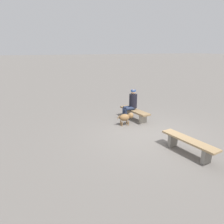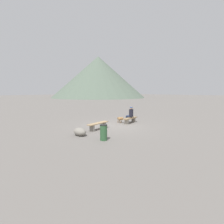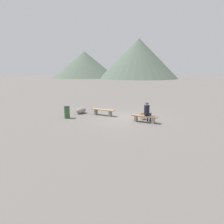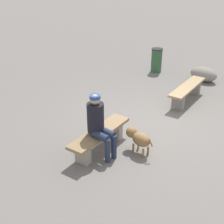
# 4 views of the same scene
# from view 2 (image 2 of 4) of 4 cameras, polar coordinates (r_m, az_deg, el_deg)

# --- Properties ---
(ground) EXTENTS (210.00, 210.00, 0.06)m
(ground) POSITION_cam_2_polar(r_m,az_deg,el_deg) (13.08, 0.45, -4.57)
(ground) COLOR slate
(bench_left) EXTENTS (1.83, 0.61, 0.46)m
(bench_left) POSITION_cam_2_polar(r_m,az_deg,el_deg) (11.75, -4.52, -4.13)
(bench_left) COLOR gray
(bench_left) RESTS_ON ground
(bench_right) EXTENTS (1.70, 0.61, 0.44)m
(bench_right) POSITION_cam_2_polar(r_m,az_deg,el_deg) (14.14, 5.91, -2.33)
(bench_right) COLOR gray
(bench_right) RESTS_ON ground
(seated_person) EXTENTS (0.34, 0.62, 1.30)m
(seated_person) POSITION_cam_2_polar(r_m,az_deg,el_deg) (14.23, 5.94, -0.53)
(seated_person) COLOR black
(seated_person) RESTS_ON ground
(dog) EXTENTS (0.31, 0.69, 0.50)m
(dog) POSITION_cam_2_polar(r_m,az_deg,el_deg) (14.18, 2.70, -2.18)
(dog) COLOR olive
(dog) RESTS_ON ground
(trash_bin) EXTENTS (0.39, 0.39, 0.83)m
(trash_bin) POSITION_cam_2_polar(r_m,az_deg,el_deg) (9.23, -2.74, -6.61)
(trash_bin) COLOR #2D5633
(trash_bin) RESTS_ON ground
(boulder) EXTENTS (0.56, 0.90, 0.46)m
(boulder) POSITION_cam_2_polar(r_m,az_deg,el_deg) (10.35, -10.35, -6.29)
(boulder) COLOR gray
(boulder) RESTS_ON ground
(distant_peak_2) EXTENTS (34.85, 34.85, 15.34)m
(distant_peak_2) POSITION_cam_2_polar(r_m,az_deg,el_deg) (68.26, -4.44, 11.15)
(distant_peak_2) COLOR #566656
(distant_peak_2) RESTS_ON ground
(distant_peak_3) EXTENTS (28.46, 28.46, 10.28)m
(distant_peak_3) POSITION_cam_2_polar(r_m,az_deg,el_deg) (73.19, -6.12, 8.86)
(distant_peak_3) COLOR #4C5651
(distant_peak_3) RESTS_ON ground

